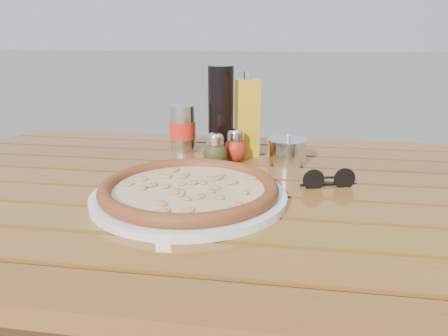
# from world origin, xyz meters

# --- Properties ---
(table) EXTENTS (1.40, 0.90, 0.75)m
(table) POSITION_xyz_m (0.00, -0.00, 0.67)
(table) COLOR #371D0C
(table) RESTS_ON ground
(plate) EXTENTS (0.46, 0.46, 0.01)m
(plate) POSITION_xyz_m (-0.05, -0.09, 0.76)
(plate) COLOR silver
(plate) RESTS_ON table
(pizza) EXTENTS (0.36, 0.36, 0.03)m
(pizza) POSITION_xyz_m (-0.05, -0.09, 0.77)
(pizza) COLOR #F7E2B1
(pizza) RESTS_ON plate
(pepper_shaker) EXTENTS (0.06, 0.06, 0.08)m
(pepper_shaker) POSITION_xyz_m (0.00, 0.18, 0.79)
(pepper_shaker) COLOR red
(pepper_shaker) RESTS_ON table
(oregano_shaker) EXTENTS (0.07, 0.07, 0.08)m
(oregano_shaker) POSITION_xyz_m (-0.04, 0.13, 0.79)
(oregano_shaker) COLOR #3A3E19
(oregano_shaker) RESTS_ON table
(dark_bottle) EXTENTS (0.08, 0.08, 0.22)m
(dark_bottle) POSITION_xyz_m (-0.05, 0.27, 0.86)
(dark_bottle) COLOR black
(dark_bottle) RESTS_ON table
(soda_can) EXTENTS (0.07, 0.07, 0.12)m
(soda_can) POSITION_xyz_m (-0.15, 0.26, 0.81)
(soda_can) COLOR silver
(soda_can) RESTS_ON table
(olive_oil_cruet) EXTENTS (0.07, 0.07, 0.21)m
(olive_oil_cruet) POSITION_xyz_m (0.02, 0.24, 0.85)
(olive_oil_cruet) COLOR #C08C14
(olive_oil_cruet) RESTS_ON table
(parmesan_tin) EXTENTS (0.11, 0.11, 0.07)m
(parmesan_tin) POSITION_xyz_m (0.13, 0.18, 0.78)
(parmesan_tin) COLOR silver
(parmesan_tin) RESTS_ON table
(sunglasses) EXTENTS (0.11, 0.05, 0.04)m
(sunglasses) POSITION_xyz_m (0.21, 0.02, 0.77)
(sunglasses) COLOR black
(sunglasses) RESTS_ON table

